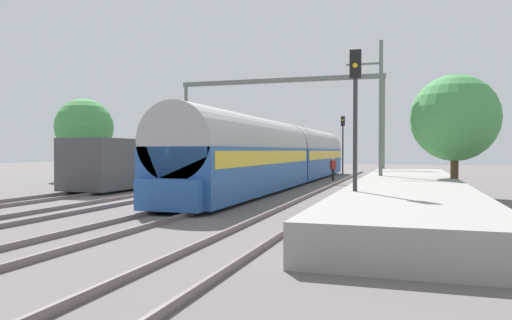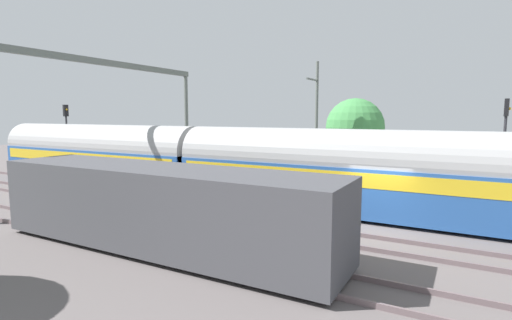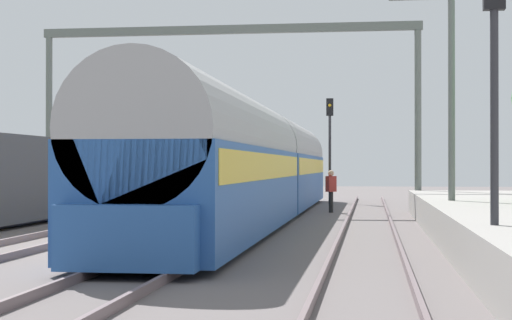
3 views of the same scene
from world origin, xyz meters
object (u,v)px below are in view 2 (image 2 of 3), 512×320
object	(u,v)px
freight_car	(160,207)
railway_signal_near	(504,137)
passenger_train	(196,161)
catenary_gantry	(100,93)
person_crossing	(163,167)
railway_signal_far	(67,130)

from	to	relation	value
freight_car	railway_signal_near	distance (m)	17.75
passenger_train	railway_signal_near	world-z (taller)	railway_signal_near
passenger_train	railway_signal_near	distance (m)	16.47
passenger_train	catenary_gantry	xyz separation A→B (m)	(-1.97, 5.42, 3.91)
passenger_train	railway_signal_near	size ratio (longest dim) A/B	6.02
person_crossing	railway_signal_far	distance (m)	9.64
catenary_gantry	freight_car	bearing A→B (deg)	-120.87
railway_signal_far	freight_car	bearing A→B (deg)	-117.89
railway_signal_far	catenary_gantry	world-z (taller)	catenary_gantry
passenger_train	railway_signal_far	distance (m)	14.25
railway_signal_near	person_crossing	bearing A→B (deg)	100.48
freight_car	railway_signal_near	size ratio (longest dim) A/B	2.38
catenary_gantry	passenger_train	bearing A→B (deg)	-70.03
passenger_train	freight_car	world-z (taller)	passenger_train
railway_signal_near	railway_signal_far	distance (m)	29.57
passenger_train	person_crossing	world-z (taller)	passenger_train
person_crossing	railway_signal_near	size ratio (longest dim) A/B	0.32
railway_signal_far	person_crossing	bearing A→B (deg)	-86.99
passenger_train	railway_signal_near	bearing A→B (deg)	-68.18
person_crossing	railway_signal_near	world-z (taller)	railway_signal_near
person_crossing	railway_signal_far	xyz separation A→B (m)	(-0.49, 9.32, 2.41)
freight_car	railway_signal_far	size ratio (longest dim) A/B	2.41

